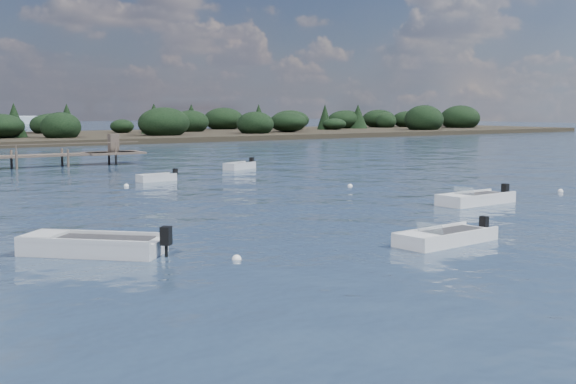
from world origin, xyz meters
TOP-DOWN VIEW (x-y plane):
  - ground at (0.00, 60.00)m, footprint 400.00×400.00m
  - dinghy_mid_white_b at (9.82, 11.09)m, footprint 4.94×1.93m
  - dinghy_mid_grey at (-11.32, 9.61)m, footprint 4.72×4.69m
  - dinghy_mid_white_a at (0.25, 4.14)m, footprint 4.63×1.93m
  - tender_far_grey_b at (10.55, 36.81)m, footprint 3.37×2.24m
  - tender_far_white at (0.80, 31.50)m, footprint 3.03×1.36m
  - buoy_c at (-7.67, 6.01)m, footprint 0.32×0.32m
  - buoy_d at (18.45, 12.03)m, footprint 0.32×0.32m
  - buoy_e at (-2.12, 29.68)m, footprint 0.32×0.32m
  - buoy_extra_a at (9.77, 21.46)m, footprint 0.32×0.32m
  - far_headland at (25.00, 100.00)m, footprint 190.00×40.00m

SIDE VIEW (x-z plane):
  - ground at x=0.00m, z-range 0.00..0.00m
  - buoy_c at x=-7.67m, z-range -0.16..0.16m
  - buoy_d at x=18.45m, z-range -0.16..0.16m
  - buoy_e at x=-2.12m, z-range -0.16..0.16m
  - buoy_extra_a at x=9.77m, z-range -0.16..0.16m
  - dinghy_mid_white_a at x=0.25m, z-range -0.40..0.67m
  - tender_far_white at x=0.80m, z-range -0.37..0.66m
  - dinghy_mid_white_b at x=9.82m, z-range -0.45..0.77m
  - tender_far_grey_b at x=10.55m, z-range -0.41..0.74m
  - dinghy_mid_grey at x=-11.32m, z-range -0.48..0.84m
  - far_headland at x=25.00m, z-range -0.94..4.86m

